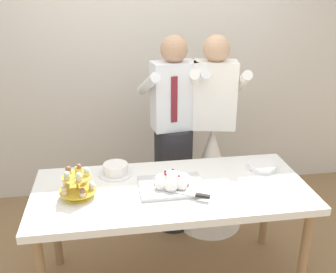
% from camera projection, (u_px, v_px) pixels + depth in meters
% --- Properties ---
extents(rear_wall, '(5.20, 0.10, 2.90)m').
position_uv_depth(rear_wall, '(146.00, 48.00, 3.63)').
color(rear_wall, beige).
rests_on(rear_wall, ground_plane).
extents(dessert_table, '(1.80, 0.80, 0.78)m').
position_uv_depth(dessert_table, '(171.00, 197.00, 2.57)').
color(dessert_table, white).
rests_on(dessert_table, ground_plane).
extents(cupcake_stand, '(0.23, 0.23, 0.21)m').
position_uv_depth(cupcake_stand, '(77.00, 184.00, 2.40)').
color(cupcake_stand, gold).
rests_on(cupcake_stand, dessert_table).
extents(main_cake_tray, '(0.42, 0.37, 0.13)m').
position_uv_depth(main_cake_tray, '(172.00, 183.00, 2.52)').
color(main_cake_tray, silver).
rests_on(main_cake_tray, dessert_table).
extents(plate_stack, '(0.20, 0.21, 0.04)m').
position_uv_depth(plate_stack, '(262.00, 166.00, 2.79)').
color(plate_stack, white).
rests_on(plate_stack, dessert_table).
extents(round_cake, '(0.24, 0.24, 0.08)m').
position_uv_depth(round_cake, '(116.00, 170.00, 2.70)').
color(round_cake, white).
rests_on(round_cake, dessert_table).
extents(person_groom, '(0.52, 0.54, 1.66)m').
position_uv_depth(person_groom, '(173.00, 147.00, 3.22)').
color(person_groom, '#232328').
rests_on(person_groom, ground_plane).
extents(person_bride, '(0.57, 0.56, 1.66)m').
position_uv_depth(person_bride, '(211.00, 164.00, 3.31)').
color(person_bride, white).
rests_on(person_bride, ground_plane).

